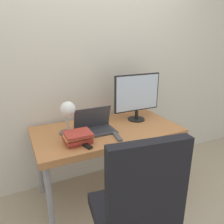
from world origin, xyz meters
TOP-DOWN VIEW (x-y plane):
  - ground_plane at (0.00, 0.00)m, footprint 12.00×12.00m
  - wall_back at (0.00, 0.81)m, footprint 8.00×0.05m
  - desk at (0.00, 0.37)m, footprint 1.42×0.75m
  - laptop at (-0.13, 0.36)m, footprint 0.36×0.22m
  - monitor at (0.40, 0.46)m, footprint 0.53×0.18m
  - desk_lamp at (-0.39, 0.33)m, footprint 0.13×0.25m
  - office_chair at (-0.22, -0.55)m, footprint 0.57×0.58m
  - book_stack at (-0.35, 0.20)m, footprint 0.24×0.21m
  - tv_remote at (0.00, 0.14)m, footprint 0.06×0.17m
  - media_remote at (-0.31, 0.11)m, footprint 0.08×0.15m

SIDE VIEW (x-z plane):
  - ground_plane at x=0.00m, z-range 0.00..0.00m
  - office_chair at x=-0.22m, z-range 0.05..1.18m
  - desk at x=0.00m, z-range 0.31..1.07m
  - tv_remote at x=0.00m, z-range 0.75..0.77m
  - media_remote at x=-0.31m, z-range 0.75..0.77m
  - laptop at x=-0.13m, z-range 0.69..0.92m
  - book_stack at x=-0.35m, z-range 0.76..0.86m
  - desk_lamp at x=-0.39m, z-range 0.83..1.17m
  - monitor at x=0.40m, z-range 0.78..1.28m
  - wall_back at x=0.00m, z-range 0.00..2.60m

